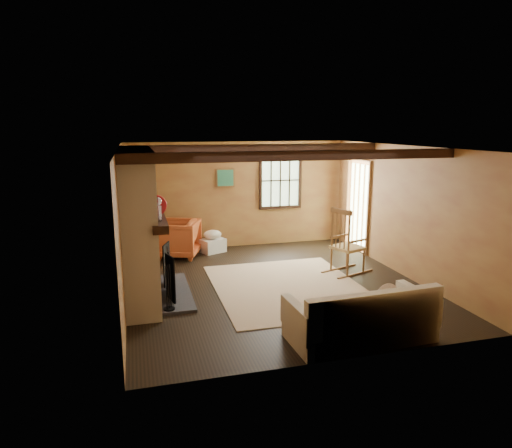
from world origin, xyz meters
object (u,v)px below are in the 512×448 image
object	(u,v)px
rocking_chair	(346,246)
laundry_basket	(213,245)
fireplace	(141,231)
armchair	(178,238)
sofa	(362,320)

from	to	relation	value
rocking_chair	laundry_basket	size ratio (longest dim) A/B	2.52
fireplace	rocking_chair	bearing A→B (deg)	4.27
fireplace	laundry_basket	bearing A→B (deg)	56.81
fireplace	laundry_basket	world-z (taller)	fireplace
laundry_basket	armchair	distance (m)	0.83
rocking_chair	sofa	world-z (taller)	rocking_chair
rocking_chair	sofa	distance (m)	2.83
sofa	laundry_basket	bearing A→B (deg)	100.84
laundry_basket	fireplace	bearing A→B (deg)	-123.19
rocking_chair	laundry_basket	world-z (taller)	rocking_chair
rocking_chair	armchair	distance (m)	3.55
fireplace	rocking_chair	world-z (taller)	fireplace
fireplace	laundry_basket	distance (m)	2.99
fireplace	rocking_chair	size ratio (longest dim) A/B	1.90
armchair	rocking_chair	bearing A→B (deg)	77.39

